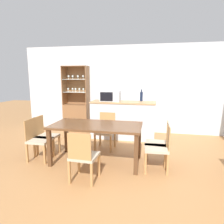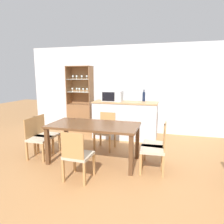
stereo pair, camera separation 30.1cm
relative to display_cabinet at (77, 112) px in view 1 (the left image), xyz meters
The scene contains 13 objects.
ground_plane 3.02m from the display_cabinet, 54.74° to the right, with size 18.00×18.00×0.00m, color #B27A47.
wall_back 1.86m from the display_cabinet, ahead, with size 6.80×0.06×2.55m.
kitchen_counter 1.60m from the display_cabinet, 18.34° to the right, with size 1.71×0.60×0.99m.
display_cabinet is the anchor object (origin of this frame).
dining_table 2.50m from the display_cabinet, 59.92° to the right, with size 1.71×0.86×0.75m.
dining_chair_head_near 3.17m from the display_cabinet, 66.73° to the right, with size 0.42×0.42×0.83m.
dining_chair_head_far 1.90m from the display_cabinet, 48.48° to the right, with size 0.43×0.43×0.83m.
dining_chair_side_left_far 2.04m from the display_cabinet, 87.69° to the right, with size 0.43×0.43×0.83m.
dining_chair_side_right_near 3.34m from the display_cabinet, 43.38° to the right, with size 0.43×0.43×0.83m.
dining_chair_side_right_far 3.17m from the display_cabinet, 40.05° to the right, with size 0.43×0.43×0.83m.
dining_chair_side_left_near 2.30m from the display_cabinet, 87.95° to the right, with size 0.41×0.41×0.83m.
microwave 1.38m from the display_cabinet, 22.24° to the right, with size 0.52×0.34×0.27m.
wine_bottle 2.08m from the display_cabinet, ahead, with size 0.07×0.07×0.32m.
Camera 1 is at (0.58, -3.31, 1.66)m, focal length 32.00 mm.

